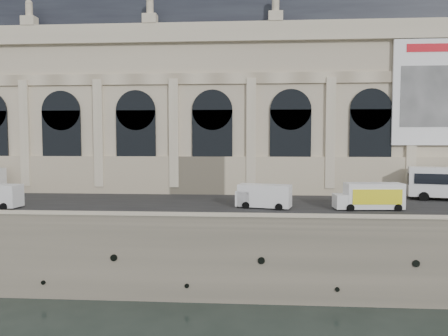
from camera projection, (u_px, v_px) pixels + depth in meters
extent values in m
plane|color=black|center=(236.00, 304.00, 35.15)|extent=(260.00, 260.00, 0.00)
cube|color=gray|center=(245.00, 203.00, 69.79)|extent=(160.00, 70.00, 6.00)
cube|color=#2D2D2D|center=(241.00, 204.00, 48.68)|extent=(160.00, 24.00, 0.06)
cube|color=gray|center=(237.00, 222.00, 35.31)|extent=(160.00, 1.20, 1.10)
cube|color=beige|center=(237.00, 215.00, 35.27)|extent=(160.00, 1.40, 0.12)
cube|color=beige|center=(205.00, 114.00, 65.28)|extent=(68.00, 18.00, 22.00)
cube|color=beige|center=(197.00, 176.00, 56.74)|extent=(68.60, 0.40, 5.00)
cube|color=beige|center=(196.00, 32.00, 55.37)|extent=(69.00, 0.80, 2.40)
cube|color=beige|center=(197.00, 79.00, 55.90)|extent=(68.00, 0.30, 1.40)
cube|color=#262B33|center=(205.00, 19.00, 64.34)|extent=(64.00, 15.00, 6.00)
cube|color=beige|center=(25.00, 133.00, 57.84)|extent=(1.20, 0.50, 14.00)
cube|color=black|center=(62.00, 145.00, 57.67)|extent=(5.20, 0.25, 9.00)
cylinder|color=black|center=(61.00, 111.00, 57.37)|extent=(5.20, 0.25, 5.20)
cube|color=beige|center=(98.00, 133.00, 57.16)|extent=(1.20, 0.50, 14.00)
cube|color=black|center=(136.00, 145.00, 56.99)|extent=(5.20, 0.25, 9.00)
cylinder|color=black|center=(136.00, 110.00, 56.69)|extent=(5.20, 0.25, 5.20)
cube|color=beige|center=(174.00, 133.00, 56.48)|extent=(1.20, 0.50, 14.00)
cube|color=black|center=(212.00, 145.00, 56.30)|extent=(5.20, 0.25, 9.00)
cylinder|color=black|center=(212.00, 110.00, 56.00)|extent=(5.20, 0.25, 5.20)
cube|color=beige|center=(251.00, 133.00, 55.79)|extent=(1.20, 0.50, 14.00)
cube|color=black|center=(290.00, 145.00, 55.62)|extent=(5.20, 0.25, 9.00)
cylinder|color=black|center=(291.00, 110.00, 55.32)|extent=(5.20, 0.25, 5.20)
cube|color=beige|center=(330.00, 133.00, 55.11)|extent=(1.20, 0.50, 14.00)
cube|color=black|center=(370.00, 145.00, 54.94)|extent=(5.20, 0.25, 9.00)
cylinder|color=black|center=(371.00, 109.00, 54.64)|extent=(5.20, 0.25, 5.20)
cube|color=beige|center=(411.00, 133.00, 54.43)|extent=(1.20, 0.50, 14.00)
cube|color=white|center=(430.00, 92.00, 53.76)|extent=(9.00, 0.35, 13.00)
cube|color=red|center=(432.00, 48.00, 53.20)|extent=(6.00, 0.06, 1.00)
cube|color=gray|center=(426.00, 96.00, 53.63)|extent=(6.20, 0.06, 7.50)
cube|color=black|center=(408.00, 178.00, 52.60)|extent=(0.75, 2.47, 1.32)
cylinder|color=black|center=(424.00, 197.00, 50.88)|extent=(1.15, 0.61, 1.10)
cylinder|color=black|center=(422.00, 194.00, 53.48)|extent=(1.15, 0.61, 1.10)
cylinder|color=black|center=(4.00, 207.00, 44.43)|extent=(0.78, 0.29, 0.77)
cylinder|color=black|center=(16.00, 204.00, 46.52)|extent=(0.78, 0.29, 0.77)
cube|color=white|center=(265.00, 196.00, 45.64)|extent=(5.78, 3.41, 2.31)
cube|color=white|center=(245.00, 198.00, 46.35)|extent=(2.00, 2.42, 1.61)
cube|color=black|center=(240.00, 193.00, 46.49)|extent=(0.51, 1.76, 0.80)
cylinder|color=black|center=(246.00, 205.00, 45.26)|extent=(0.80, 0.44, 0.76)
cylinder|color=black|center=(251.00, 203.00, 47.25)|extent=(0.80, 0.44, 0.76)
cylinder|color=black|center=(279.00, 207.00, 44.16)|extent=(0.80, 0.44, 0.76)
cylinder|color=black|center=(283.00, 204.00, 46.16)|extent=(0.80, 0.44, 0.76)
cube|color=white|center=(374.00, 196.00, 44.66)|extent=(5.88, 2.61, 2.58)
cube|color=yellow|center=(378.00, 197.00, 43.53)|extent=(4.96, 0.43, 1.53)
cube|color=red|center=(378.00, 197.00, 43.53)|extent=(2.86, 0.25, 0.57)
cube|color=white|center=(342.00, 201.00, 44.68)|extent=(1.68, 2.21, 1.43)
cylinder|color=black|center=(351.00, 208.00, 43.62)|extent=(0.78, 0.32, 0.76)
cylinder|color=black|center=(344.00, 205.00, 45.81)|extent=(0.78, 0.32, 0.76)
cylinder|color=black|center=(398.00, 208.00, 43.65)|extent=(0.78, 0.32, 0.76)
cylinder|color=black|center=(390.00, 205.00, 45.84)|extent=(0.78, 0.32, 0.76)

